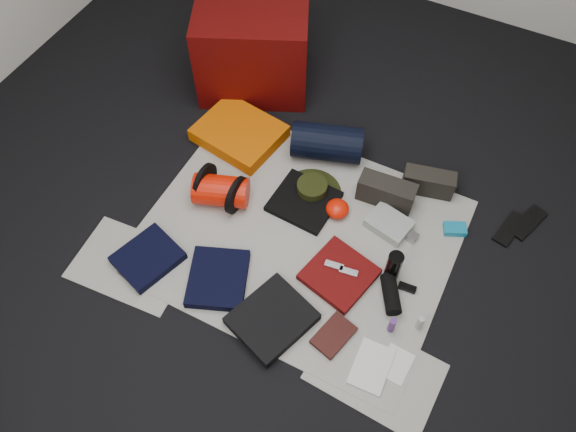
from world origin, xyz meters
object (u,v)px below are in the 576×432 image
at_px(compact_camera, 409,235).
at_px(paperback_book, 334,335).
at_px(red_cabinet, 253,46).
at_px(sleeping_pad, 239,133).
at_px(water_bottle, 394,266).
at_px(navy_duffel, 327,143).
at_px(stuff_sack, 221,191).

height_order(compact_camera, paperback_book, compact_camera).
bearing_deg(compact_camera, red_cabinet, 168.02).
height_order(red_cabinet, paperback_book, red_cabinet).
relative_size(sleeping_pad, water_bottle, 2.44).
bearing_deg(red_cabinet, paperback_book, -73.59).
distance_m(navy_duffel, water_bottle, 0.85).
bearing_deg(stuff_sack, sleeping_pad, 107.48).
xyz_separation_m(red_cabinet, stuff_sack, (0.30, -0.93, -0.18)).
height_order(red_cabinet, compact_camera, red_cabinet).
xyz_separation_m(sleeping_pad, water_bottle, (1.15, -0.46, 0.05)).
relative_size(navy_duffel, water_bottle, 2.08).
relative_size(navy_duffel, paperback_book, 1.96).
bearing_deg(compact_camera, paperback_book, -84.78).
xyz_separation_m(water_bottle, paperback_book, (-0.13, -0.43, -0.08)).
bearing_deg(compact_camera, water_bottle, -74.53).
bearing_deg(sleeping_pad, stuff_sack, -72.52).
bearing_deg(compact_camera, sleeping_pad, -174.20).
xyz_separation_m(sleeping_pad, stuff_sack, (0.14, -0.44, 0.04)).
height_order(red_cabinet, stuff_sack, red_cabinet).
bearing_deg(stuff_sack, paperback_book, -26.99).
height_order(navy_duffel, water_bottle, navy_duffel).
height_order(sleeping_pad, paperback_book, sleeping_pad).
bearing_deg(water_bottle, compact_camera, 89.91).
relative_size(red_cabinet, sleeping_pad, 1.40).
bearing_deg(red_cabinet, compact_camera, -51.79).
xyz_separation_m(navy_duffel, water_bottle, (0.63, -0.58, -0.01)).
distance_m(navy_duffel, compact_camera, 0.71).
xyz_separation_m(red_cabinet, compact_camera, (1.31, -0.68, -0.25)).
bearing_deg(stuff_sack, compact_camera, 13.54).
bearing_deg(water_bottle, paperback_book, -106.22).
bearing_deg(red_cabinet, stuff_sack, -96.42).
xyz_separation_m(stuff_sack, navy_duffel, (0.38, 0.56, 0.02)).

